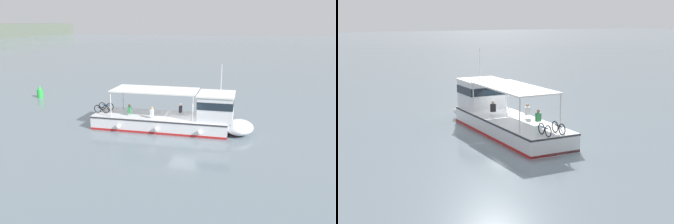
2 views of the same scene
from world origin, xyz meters
The scene contains 3 objects.
ground_plane centered at (0.00, 0.00, 0.00)m, with size 400.00×400.00×0.00m, color slate.
ferry_main centered at (0.74, 0.62, 1.02)m, with size 3.66×12.90×5.32m.
channel_buoy centered at (8.69, 18.40, 0.57)m, with size 0.70×0.70×1.40m.
Camera 1 is at (-23.92, -3.95, 8.34)m, focal length 35.16 mm.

